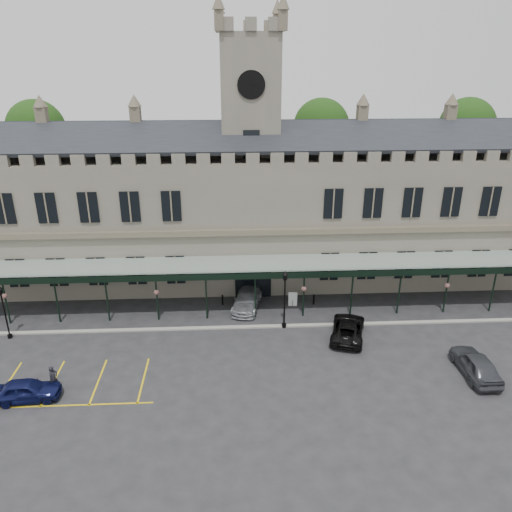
{
  "coord_description": "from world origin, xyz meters",
  "views": [
    {
      "loc": [
        -1.84,
        -29.26,
        20.63
      ],
      "look_at": [
        0.0,
        6.0,
        6.0
      ],
      "focal_mm": 35.0,
      "sensor_mm": 36.0,
      "label": 1
    }
  ],
  "objects_px": {
    "sign_board": "(293,299)",
    "car_van": "(348,328)",
    "lamp_post_mid": "(285,294)",
    "car_left_a": "(27,390)",
    "car_taxi": "(247,299)",
    "person_a": "(53,378)",
    "station_building": "(251,211)",
    "lamp_post_left": "(4,307)",
    "car_right_a": "(476,364)",
    "clock_tower": "(250,140)"
  },
  "relations": [
    {
      "from": "sign_board",
      "to": "car_van",
      "type": "relative_size",
      "value": 0.25
    },
    {
      "from": "lamp_post_mid",
      "to": "car_left_a",
      "type": "height_order",
      "value": "lamp_post_mid"
    },
    {
      "from": "car_taxi",
      "to": "person_a",
      "type": "distance_m",
      "value": 16.82
    },
    {
      "from": "station_building",
      "to": "car_van",
      "type": "distance_m",
      "value": 15.16
    },
    {
      "from": "lamp_post_left",
      "to": "car_van",
      "type": "bearing_deg",
      "value": -2.56
    },
    {
      "from": "car_right_a",
      "to": "car_van",
      "type": "bearing_deg",
      "value": -35.71
    },
    {
      "from": "lamp_post_left",
      "to": "car_taxi",
      "type": "xyz_separation_m",
      "value": [
        18.52,
        4.01,
        -1.91
      ]
    },
    {
      "from": "station_building",
      "to": "car_van",
      "type": "bearing_deg",
      "value": -60.06
    },
    {
      "from": "clock_tower",
      "to": "car_taxi",
      "type": "xyz_separation_m",
      "value": [
        -0.62,
        -7.06,
        -12.36
      ]
    },
    {
      "from": "car_taxi",
      "to": "station_building",
      "type": "bearing_deg",
      "value": 97.16
    },
    {
      "from": "lamp_post_mid",
      "to": "car_right_a",
      "type": "xyz_separation_m",
      "value": [
        12.37,
        -6.98,
        -2.12
      ]
    },
    {
      "from": "clock_tower",
      "to": "car_right_a",
      "type": "distance_m",
      "value": 25.93
    },
    {
      "from": "clock_tower",
      "to": "lamp_post_mid",
      "type": "bearing_deg",
      "value": -78.13
    },
    {
      "from": "lamp_post_left",
      "to": "car_right_a",
      "type": "xyz_separation_m",
      "value": [
        33.73,
        -6.49,
        -1.83
      ]
    },
    {
      "from": "clock_tower",
      "to": "car_left_a",
      "type": "height_order",
      "value": "clock_tower"
    },
    {
      "from": "sign_board",
      "to": "car_taxi",
      "type": "xyz_separation_m",
      "value": [
        -3.96,
        -0.05,
        0.11
      ]
    },
    {
      "from": "car_right_a",
      "to": "station_building",
      "type": "bearing_deg",
      "value": -50.81
    },
    {
      "from": "car_van",
      "to": "person_a",
      "type": "bearing_deg",
      "value": 31.44
    },
    {
      "from": "car_left_a",
      "to": "car_taxi",
      "type": "bearing_deg",
      "value": -56.65
    },
    {
      "from": "station_building",
      "to": "car_taxi",
      "type": "bearing_deg",
      "value": -95.04
    },
    {
      "from": "station_building",
      "to": "sign_board",
      "type": "xyz_separation_m",
      "value": [
        3.35,
        -6.92,
        -5.83
      ]
    },
    {
      "from": "sign_board",
      "to": "lamp_post_mid",
      "type": "bearing_deg",
      "value": -101.4
    },
    {
      "from": "person_a",
      "to": "sign_board",
      "type": "bearing_deg",
      "value": -27.23
    },
    {
      "from": "clock_tower",
      "to": "car_taxi",
      "type": "relative_size",
      "value": 4.81
    },
    {
      "from": "lamp_post_mid",
      "to": "car_taxi",
      "type": "distance_m",
      "value": 5.03
    },
    {
      "from": "car_right_a",
      "to": "person_a",
      "type": "bearing_deg",
      "value": -0.25
    },
    {
      "from": "lamp_post_mid",
      "to": "sign_board",
      "type": "bearing_deg",
      "value": 72.52
    },
    {
      "from": "clock_tower",
      "to": "car_taxi",
      "type": "distance_m",
      "value": 14.25
    },
    {
      "from": "car_left_a",
      "to": "person_a",
      "type": "bearing_deg",
      "value": -63.55
    },
    {
      "from": "lamp_post_mid",
      "to": "person_a",
      "type": "distance_m",
      "value": 17.49
    },
    {
      "from": "station_building",
      "to": "clock_tower",
      "type": "xyz_separation_m",
      "value": [
        0.0,
        0.09,
        6.64
      ]
    },
    {
      "from": "station_building",
      "to": "car_right_a",
      "type": "distance_m",
      "value": 23.46
    },
    {
      "from": "lamp_post_mid",
      "to": "car_taxi",
      "type": "bearing_deg",
      "value": 128.88
    },
    {
      "from": "sign_board",
      "to": "car_left_a",
      "type": "relative_size",
      "value": 0.31
    },
    {
      "from": "clock_tower",
      "to": "car_left_a",
      "type": "bearing_deg",
      "value": -128.8
    },
    {
      "from": "lamp_post_mid",
      "to": "car_left_a",
      "type": "bearing_deg",
      "value": -154.87
    },
    {
      "from": "lamp_post_left",
      "to": "person_a",
      "type": "xyz_separation_m",
      "value": [
        5.55,
        -6.7,
        -1.76
      ]
    },
    {
      "from": "lamp_post_mid",
      "to": "car_van",
      "type": "height_order",
      "value": "lamp_post_mid"
    },
    {
      "from": "car_van",
      "to": "car_taxi",
      "type": "bearing_deg",
      "value": -17.83
    },
    {
      "from": "station_building",
      "to": "car_left_a",
      "type": "bearing_deg",
      "value": -128.93
    },
    {
      "from": "car_taxi",
      "to": "clock_tower",
      "type": "bearing_deg",
      "value": 97.22
    },
    {
      "from": "car_right_a",
      "to": "clock_tower",
      "type": "bearing_deg",
      "value": -50.95
    },
    {
      "from": "clock_tower",
      "to": "lamp_post_mid",
      "type": "relative_size",
      "value": 4.98
    },
    {
      "from": "lamp_post_left",
      "to": "person_a",
      "type": "bearing_deg",
      "value": -50.37
    },
    {
      "from": "clock_tower",
      "to": "car_van",
      "type": "xyz_separation_m",
      "value": [
        7.0,
        -12.24,
        -12.39
      ]
    },
    {
      "from": "clock_tower",
      "to": "person_a",
      "type": "relative_size",
      "value": 13.75
    },
    {
      "from": "lamp_post_left",
      "to": "lamp_post_mid",
      "type": "relative_size",
      "value": 0.9
    },
    {
      "from": "car_right_a",
      "to": "person_a",
      "type": "xyz_separation_m",
      "value": [
        -28.18,
        -0.21,
        0.07
      ]
    },
    {
      "from": "sign_board",
      "to": "car_van",
      "type": "height_order",
      "value": "car_van"
    },
    {
      "from": "lamp_post_mid",
      "to": "station_building",
      "type": "bearing_deg",
      "value": 101.96
    }
  ]
}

